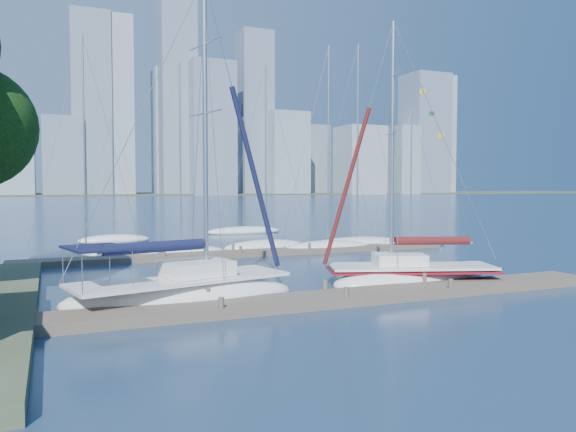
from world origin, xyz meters
name	(u,v)px	position (x,y,z in m)	size (l,w,h in m)	color
ground	(335,303)	(0.00, 0.00, 0.00)	(700.00, 700.00, 0.00)	#162C48
near_dock	(335,298)	(0.00, 0.00, 0.20)	(26.00, 2.00, 0.40)	#50463B
far_dock	(251,253)	(2.00, 16.00, 0.18)	(30.00, 1.80, 0.36)	#50463B
far_shore	(70,195)	(0.00, 320.00, 0.00)	(800.00, 100.00, 1.50)	#38472D
sailboat_navy	(182,280)	(-5.73, 2.08, 0.99)	(9.68, 5.05, 13.60)	white
sailboat_maroon	(411,264)	(5.17, 2.19, 1.00)	(8.68, 5.28, 12.87)	white
bg_boat_0	(86,255)	(-8.39, 18.29, 0.28)	(6.81, 2.21, 14.57)	white
bg_boat_1	(181,252)	(-2.36, 17.79, 0.26)	(6.48, 3.88, 13.26)	white
bg_boat_2	(266,246)	(4.19, 18.91, 0.28)	(6.79, 3.63, 13.87)	white
bg_boat_3	(328,247)	(8.13, 16.51, 0.30)	(7.15, 3.28, 15.15)	white
bg_boat_4	(357,243)	(11.30, 17.83, 0.30)	(8.68, 2.91, 15.85)	white
bg_boat_5	(410,244)	(15.35, 16.59, 0.23)	(6.66, 2.51, 11.00)	white
bg_boat_6	(114,239)	(-5.56, 29.32, 0.23)	(6.14, 3.93, 10.74)	white
bg_boat_7	(244,231)	(7.32, 33.47, 0.24)	(7.76, 2.28, 11.90)	white
skyline	(112,126)	(20.38, 290.44, 36.53)	(502.70, 51.31, 119.60)	gray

